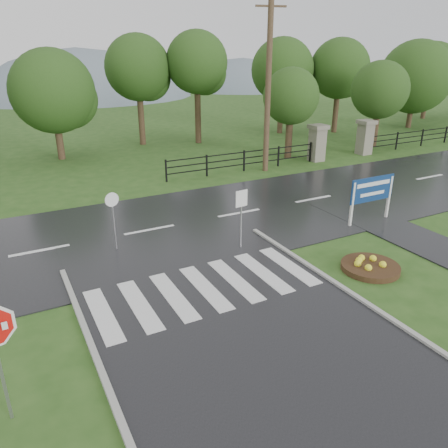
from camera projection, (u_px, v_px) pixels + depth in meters
ground at (313, 402)px, 8.74m from camera, size 120.00×120.00×0.00m
main_road at (150, 231)px, 16.94m from camera, size 90.00×8.00×0.04m
walkway at (430, 245)px, 15.71m from camera, size 2.20×11.00×0.04m
crosswalk at (205, 288)px, 12.82m from camera, size 6.50×2.80×0.02m
pillar_west at (317, 142)px, 27.05m from camera, size 1.00×1.00×2.24m
pillar_east at (365, 136)px, 28.79m from camera, size 1.00×1.00×2.24m
fence_west at (244, 159)px, 24.95m from camera, size 9.58×0.08×1.20m
hills at (64, 198)px, 69.35m from camera, size 102.00×48.00×48.00m
treeline at (95, 155)px, 28.85m from camera, size 83.20×5.20×10.00m
estate_billboard at (372, 191)px, 17.31m from camera, size 2.18×0.09×1.90m
flower_bed at (370, 266)px, 13.91m from camera, size 1.84×1.84×0.37m
reg_sign_small at (241, 208)px, 14.94m from camera, size 0.48×0.08×2.14m
reg_sign_round at (113, 214)px, 14.81m from camera, size 0.49×0.12×2.13m
utility_pole_east at (268, 85)px, 23.53m from camera, size 1.62×0.52×9.29m
entrance_tree_left at (291, 97)px, 26.82m from camera, size 3.45×3.45×5.58m
entrance_tree_right at (380, 90)px, 30.04m from camera, size 3.92×3.92×5.88m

